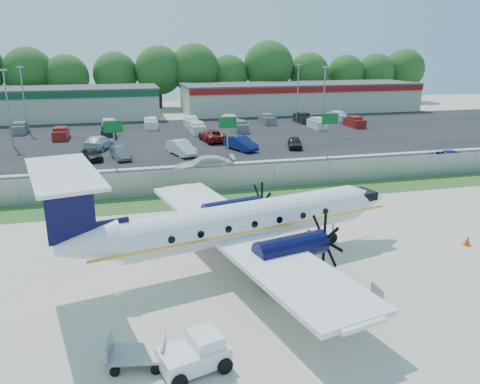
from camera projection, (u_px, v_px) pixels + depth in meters
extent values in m
plane|color=beige|center=(267.00, 263.00, 25.68)|extent=(170.00, 170.00, 0.00)
cube|color=#2D561E|center=(221.00, 198.00, 36.81)|extent=(170.00, 4.00, 0.02)
cube|color=black|center=(206.00, 176.00, 43.30)|extent=(170.00, 8.00, 0.02)
cube|color=black|center=(178.00, 137.00, 62.77)|extent=(170.00, 32.00, 0.02)
cube|color=gray|center=(216.00, 180.00, 38.37)|extent=(120.00, 0.02, 1.90)
cube|color=gray|center=(216.00, 168.00, 38.09)|extent=(120.00, 0.06, 0.06)
cube|color=gray|center=(216.00, 191.00, 38.65)|extent=(120.00, 0.06, 0.06)
cube|color=#BAB7A8|center=(15.00, 105.00, 76.81)|extent=(46.00, 12.00, 5.00)
cube|color=#474749|center=(13.00, 89.00, 76.05)|extent=(46.40, 12.40, 0.24)
cube|color=#0F4723|center=(5.00, 96.00, 70.57)|extent=(46.00, 0.20, 1.00)
cube|color=#BAB7A8|center=(300.00, 98.00, 88.55)|extent=(44.00, 12.00, 5.00)
cube|color=#474749|center=(301.00, 84.00, 87.79)|extent=(44.40, 12.40, 0.24)
cube|color=maroon|center=(313.00, 90.00, 82.31)|extent=(44.00, 0.20, 1.00)
cylinder|color=gray|center=(115.00, 146.00, 44.40)|extent=(0.14, 0.14, 5.00)
cube|color=#0C5923|center=(113.00, 127.00, 43.74)|extent=(1.80, 0.08, 1.10)
cylinder|color=gray|center=(227.00, 140.00, 46.99)|extent=(0.14, 0.14, 5.00)
cube|color=#0C5923|center=(228.00, 123.00, 46.32)|extent=(1.80, 0.08, 1.10)
cylinder|color=gray|center=(328.00, 136.00, 49.57)|extent=(0.14, 0.14, 5.00)
cube|color=#0C5923|center=(330.00, 119.00, 48.91)|extent=(1.80, 0.08, 1.10)
cylinder|color=gray|center=(8.00, 109.00, 54.91)|extent=(0.18, 0.18, 9.00)
cube|color=gray|center=(3.00, 70.00, 53.60)|extent=(0.90, 0.35, 0.18)
cylinder|color=gray|center=(324.00, 101.00, 64.30)|extent=(0.18, 0.18, 9.00)
cube|color=gray|center=(325.00, 67.00, 62.99)|extent=(0.90, 0.35, 0.18)
cylinder|color=gray|center=(24.00, 101.00, 64.18)|extent=(0.18, 0.18, 9.00)
cube|color=gray|center=(20.00, 67.00, 62.87)|extent=(0.90, 0.35, 0.18)
cylinder|color=gray|center=(298.00, 94.00, 73.58)|extent=(0.18, 0.18, 9.00)
cube|color=gray|center=(299.00, 65.00, 72.27)|extent=(0.90, 0.35, 0.18)
cylinder|color=white|center=(248.00, 221.00, 25.18)|extent=(14.03, 5.10, 2.11)
cone|color=white|center=(366.00, 200.00, 28.71)|extent=(2.85, 2.60, 2.11)
cone|color=white|center=(87.00, 245.00, 21.48)|extent=(3.29, 2.70, 2.11)
cube|color=black|center=(363.00, 194.00, 28.50)|extent=(1.29, 1.63, 0.50)
cube|color=white|center=(239.00, 233.00, 25.12)|extent=(7.76, 19.89, 0.24)
cylinder|color=black|center=(291.00, 248.00, 22.84)|extent=(3.96, 2.02, 1.22)
cylinder|color=black|center=(233.00, 209.00, 28.35)|extent=(3.96, 2.02, 1.22)
cube|color=black|center=(70.00, 208.00, 20.69)|extent=(2.11, 0.66, 3.23)
cube|color=white|center=(63.00, 173.00, 20.17)|extent=(4.11, 7.32, 0.16)
cylinder|color=gray|center=(333.00, 232.00, 28.16)|extent=(0.13, 0.13, 1.45)
cylinder|color=black|center=(332.00, 238.00, 28.28)|extent=(0.65, 0.33, 0.62)
cylinder|color=black|center=(269.00, 282.00, 22.78)|extent=(0.79, 0.59, 0.71)
cylinder|color=black|center=(215.00, 237.00, 28.28)|extent=(0.79, 0.59, 0.71)
cube|color=white|center=(194.00, 356.00, 17.01)|extent=(2.75, 2.06, 0.69)
cube|color=white|center=(205.00, 339.00, 17.08)|extent=(1.37, 1.51, 0.49)
cube|color=black|center=(216.00, 335.00, 17.29)|extent=(0.45, 1.09, 0.39)
cylinder|color=black|center=(179.00, 382.00, 16.03)|extent=(0.62, 0.36, 0.59)
cylinder|color=black|center=(164.00, 358.00, 17.30)|extent=(0.62, 0.36, 0.59)
cylinder|color=black|center=(225.00, 366.00, 16.86)|extent=(0.62, 0.36, 0.59)
cylinder|color=black|center=(207.00, 344.00, 18.13)|extent=(0.62, 0.36, 0.59)
cube|color=gray|center=(137.00, 354.00, 17.23)|extent=(2.26, 1.59, 0.12)
cube|color=gray|center=(109.00, 348.00, 17.07)|extent=(0.30, 1.24, 0.62)
cube|color=gray|center=(164.00, 346.00, 17.21)|extent=(0.30, 1.24, 0.62)
cylinder|color=black|center=(115.00, 372.00, 16.72)|extent=(0.39, 0.19, 0.37)
cylinder|color=black|center=(120.00, 352.00, 17.81)|extent=(0.39, 0.19, 0.37)
cylinder|color=black|center=(156.00, 370.00, 16.82)|extent=(0.39, 0.19, 0.37)
cylinder|color=black|center=(159.00, 350.00, 17.91)|extent=(0.39, 0.19, 0.37)
cube|color=gray|center=(361.00, 299.00, 21.15)|extent=(1.73, 1.04, 0.10)
cube|color=gray|center=(344.00, 297.00, 20.88)|extent=(0.07, 1.04, 0.52)
cube|color=gray|center=(377.00, 292.00, 21.27)|extent=(0.07, 1.04, 0.52)
cylinder|color=black|center=(353.00, 311.00, 20.63)|extent=(0.31, 0.11, 0.31)
cylinder|color=black|center=(343.00, 301.00, 21.51)|extent=(0.31, 0.11, 0.31)
cylinder|color=black|center=(378.00, 308.00, 20.92)|extent=(0.31, 0.11, 0.31)
cylinder|color=black|center=(367.00, 297.00, 21.80)|extent=(0.31, 0.11, 0.31)
cone|color=#DB4606|center=(467.00, 241.00, 27.90)|extent=(0.39, 0.39, 0.59)
cube|color=#DB4606|center=(467.00, 245.00, 27.98)|extent=(0.41, 0.41, 0.03)
cone|color=#DB4606|center=(296.00, 287.00, 22.51)|extent=(0.37, 0.37, 0.55)
cube|color=#DB4606|center=(295.00, 292.00, 22.59)|extent=(0.39, 0.39, 0.03)
cone|color=#DB4606|center=(188.00, 191.00, 37.89)|extent=(0.31, 0.31, 0.47)
cube|color=#DB4606|center=(188.00, 194.00, 37.95)|extent=(0.33, 0.33, 0.03)
imported|color=maroon|center=(59.00, 192.00, 38.56)|extent=(5.02, 2.91, 1.31)
imported|color=beige|center=(204.00, 174.00, 44.15)|extent=(5.97, 2.85, 1.68)
imported|color=navy|center=(454.00, 164.00, 47.76)|extent=(5.48, 3.44, 1.41)
imported|color=black|center=(92.00, 160.00, 49.45)|extent=(2.71, 4.08, 1.29)
imported|color=#595B5E|center=(121.00, 159.00, 50.04)|extent=(2.37, 4.44, 1.39)
imported|color=silver|center=(182.00, 155.00, 51.97)|extent=(3.11, 5.24, 1.63)
imported|color=navy|center=(241.00, 150.00, 54.52)|extent=(3.33, 5.19, 1.62)
imported|color=black|center=(295.00, 148.00, 55.60)|extent=(2.65, 4.21, 1.34)
imported|color=silver|center=(99.00, 149.00, 55.09)|extent=(4.02, 6.02, 1.62)
imported|color=maroon|center=(213.00, 141.00, 59.70)|extent=(3.20, 5.84, 1.55)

